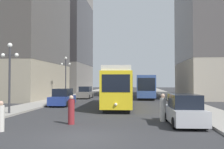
{
  "coord_description": "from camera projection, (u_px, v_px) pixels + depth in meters",
  "views": [
    {
      "loc": [
        2.53,
        -11.18,
        2.58
      ],
      "look_at": [
        0.24,
        11.91,
        3.23
      ],
      "focal_mm": 39.87,
      "sensor_mm": 36.0,
      "label": 1
    }
  ],
  "objects": [
    {
      "name": "parked_car_left_near",
      "position": [
        63.0,
        98.0,
        26.49
      ],
      "size": [
        1.9,
        4.42,
        1.82
      ],
      "rotation": [
        0.0,
        0.0,
        0.0
      ],
      "color": "black",
      "rests_on": "ground"
    },
    {
      "name": "ground_plane",
      "position": [
        81.0,
        138.0,
        11.3
      ],
      "size": [
        200.0,
        200.0,
        0.0
      ],
      "primitive_type": "plane",
      "color": "#303033"
    },
    {
      "name": "sidewalk_left",
      "position": [
        85.0,
        93.0,
        51.9
      ],
      "size": [
        3.16,
        120.0,
        0.15
      ],
      "primitive_type": "cube",
      "color": "gray",
      "rests_on": "ground"
    },
    {
      "name": "building_left_corner",
      "position": [
        11.0,
        26.0,
        38.32
      ],
      "size": [
        14.56,
        17.48,
        21.74
      ],
      "color": "gray",
      "rests_on": "ground"
    },
    {
      "name": "building_left_midblock",
      "position": [
        55.0,
        35.0,
        61.76
      ],
      "size": [
        16.43,
        19.56,
        27.31
      ],
      "color": "slate",
      "rests_on": "ground"
    },
    {
      "name": "parked_car_right_far",
      "position": [
        184.0,
        111.0,
        14.77
      ],
      "size": [
        2.03,
        4.39,
        1.82
      ],
      "rotation": [
        0.0,
        0.0,
        3.18
      ],
      "color": "black",
      "rests_on": "ground"
    },
    {
      "name": "parked_car_left_mid",
      "position": [
        85.0,
        93.0,
        38.26
      ],
      "size": [
        1.94,
        5.0,
        1.82
      ],
      "rotation": [
        0.0,
        0.0,
        0.01
      ],
      "color": "black",
      "rests_on": "ground"
    },
    {
      "name": "pedestrian_crossing_near",
      "position": [
        71.0,
        111.0,
        14.98
      ],
      "size": [
        0.39,
        0.39,
        1.74
      ],
      "rotation": [
        0.0,
        0.0,
        0.58
      ],
      "color": "maroon",
      "rests_on": "ground"
    },
    {
      "name": "lamp_post_left_far",
      "position": [
        66.0,
        71.0,
        34.36
      ],
      "size": [
        1.41,
        0.36,
        5.86
      ],
      "color": "#333338",
      "rests_on": "sidewalk_left"
    },
    {
      "name": "lamp_post_left_near",
      "position": [
        10.0,
        67.0,
        19.2
      ],
      "size": [
        1.41,
        0.36,
        5.43
      ],
      "color": "#333338",
      "rests_on": "sidewalk_left"
    },
    {
      "name": "streetcar",
      "position": [
        120.0,
        86.0,
        25.58
      ],
      "size": [
        2.87,
        12.66,
        3.89
      ],
      "rotation": [
        0.0,
        0.0,
        0.02
      ],
      "color": "black",
      "rests_on": "ground"
    },
    {
      "name": "transit_bus",
      "position": [
        146.0,
        86.0,
        38.53
      ],
      "size": [
        2.88,
        11.44,
        3.45
      ],
      "rotation": [
        0.0,
        0.0,
        -0.03
      ],
      "color": "black",
      "rests_on": "ground"
    },
    {
      "name": "sidewalk_right",
      "position": [
        165.0,
        94.0,
        50.28
      ],
      "size": [
        3.16,
        120.0,
        0.15
      ],
      "primitive_type": "cube",
      "color": "gray",
      "rests_on": "ground"
    },
    {
      "name": "pedestrian_on_sidewalk",
      "position": [
        1.0,
        117.0,
        12.83
      ],
      "size": [
        0.35,
        0.35,
        1.57
      ],
      "rotation": [
        0.0,
        0.0,
        2.05
      ],
      "color": "beige",
      "rests_on": "ground"
    },
    {
      "name": "pedestrian_crossing_far",
      "position": [
        163.0,
        108.0,
        16.13
      ],
      "size": [
        0.4,
        0.4,
        1.79
      ],
      "rotation": [
        0.0,
        0.0,
        0.66
      ],
      "color": "beige",
      "rests_on": "ground"
    }
  ]
}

